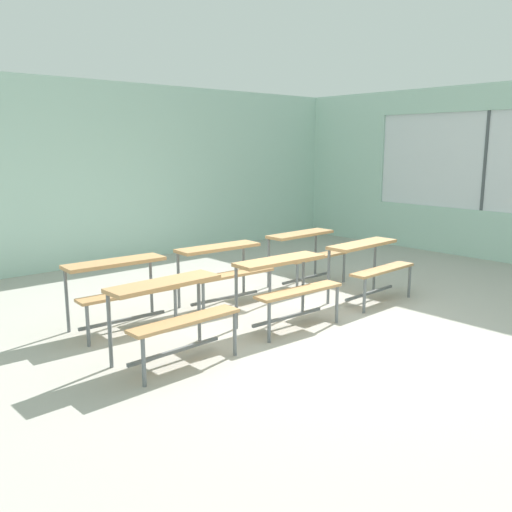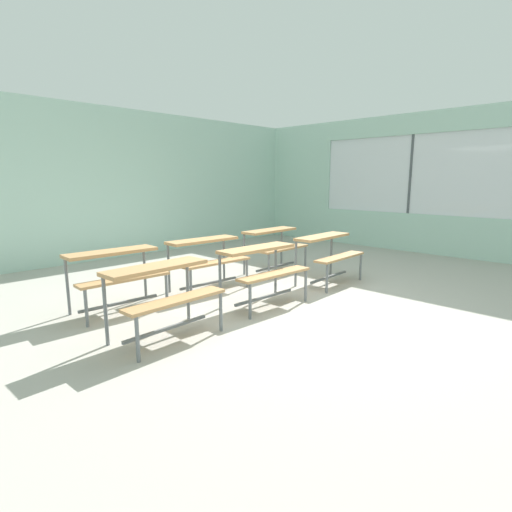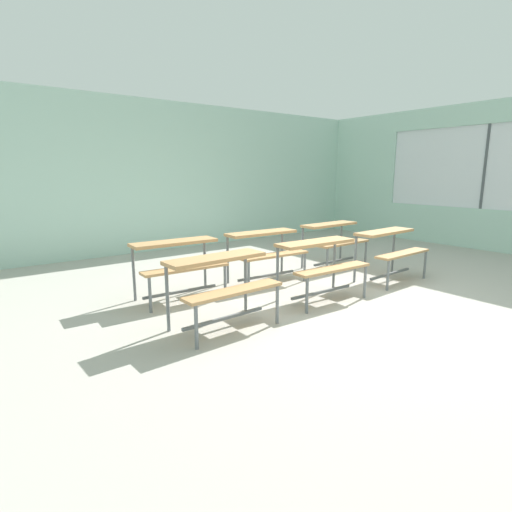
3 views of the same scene
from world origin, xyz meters
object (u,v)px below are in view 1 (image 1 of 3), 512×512
at_px(desk_bench_r0c0, 172,302).
at_px(desk_bench_r0c2, 369,257).
at_px(desk_bench_r0c1, 286,276).
at_px(desk_bench_r1c1, 223,261).
at_px(desk_bench_r1c0, 120,278).
at_px(desk_bench_r1c2, 306,246).

distance_m(desk_bench_r0c0, desk_bench_r0c2, 3.00).
bearing_deg(desk_bench_r0c1, desk_bench_r0c0, -176.35).
height_order(desk_bench_r0c1, desk_bench_r1c1, same).
xyz_separation_m(desk_bench_r0c1, desk_bench_r1c1, (-0.04, 1.07, 0.00)).
xyz_separation_m(desk_bench_r1c0, desk_bench_r1c2, (2.91, 0.01, 0.00)).
bearing_deg(desk_bench_r1c2, desk_bench_r0c0, -160.48).
distance_m(desk_bench_r0c1, desk_bench_r0c2, 1.50).
distance_m(desk_bench_r0c2, desk_bench_r1c1, 1.86).
relative_size(desk_bench_r0c1, desk_bench_r0c2, 1.00).
bearing_deg(desk_bench_r1c0, desk_bench_r0c0, -91.35).
bearing_deg(desk_bench_r1c0, desk_bench_r0c2, -17.94).
height_order(desk_bench_r0c0, desk_bench_r1c2, same).
bearing_deg(desk_bench_r1c1, desk_bench_r0c2, -31.37).
height_order(desk_bench_r0c0, desk_bench_r1c1, same).
relative_size(desk_bench_r0c2, desk_bench_r1c0, 1.00).
xyz_separation_m(desk_bench_r0c1, desk_bench_r0c2, (1.50, 0.02, 0.00)).
bearing_deg(desk_bench_r0c2, desk_bench_r1c0, 157.43).
height_order(desk_bench_r0c1, desk_bench_r0c2, same).
relative_size(desk_bench_r0c0, desk_bench_r0c2, 1.00).
bearing_deg(desk_bench_r0c1, desk_bench_r1c2, 39.20).
height_order(desk_bench_r1c0, desk_bench_r1c2, same).
bearing_deg(desk_bench_r0c2, desk_bench_r0c1, 178.54).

